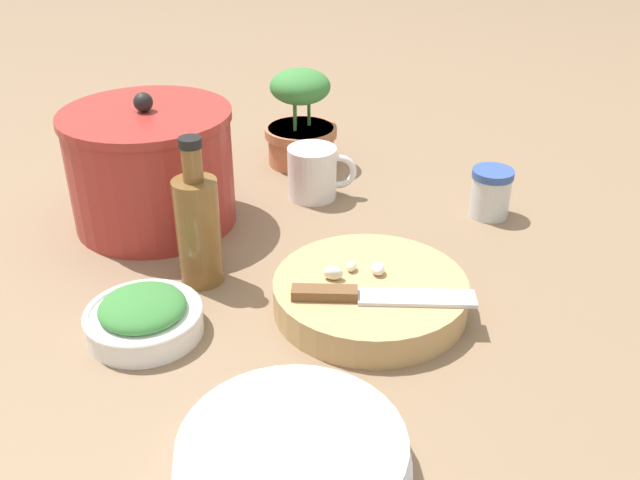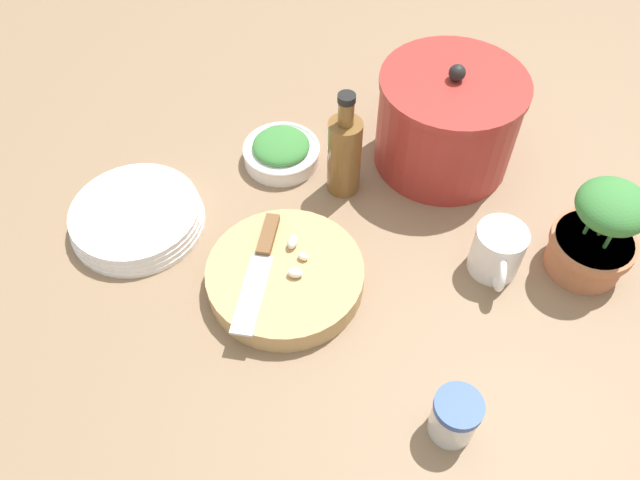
% 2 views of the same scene
% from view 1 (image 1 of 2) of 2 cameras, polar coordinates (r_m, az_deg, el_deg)
% --- Properties ---
extents(ground_plane, '(5.00, 5.00, 0.00)m').
position_cam_1_polar(ground_plane, '(0.99, -0.69, -2.41)').
color(ground_plane, '#7F664C').
extents(cutting_board, '(0.25, 0.25, 0.04)m').
position_cam_1_polar(cutting_board, '(0.90, 4.03, -4.39)').
color(cutting_board, tan).
rests_on(cutting_board, ground_plane).
extents(chef_knife, '(0.14, 0.20, 0.01)m').
position_cam_1_polar(chef_knife, '(0.86, 4.17, -4.44)').
color(chef_knife, brown).
rests_on(chef_knife, cutting_board).
extents(garlic_cloves, '(0.07, 0.07, 0.02)m').
position_cam_1_polar(garlic_cloves, '(0.90, 2.68, -2.42)').
color(garlic_cloves, silver).
rests_on(garlic_cloves, cutting_board).
extents(herb_bowl, '(0.14, 0.14, 0.05)m').
position_cam_1_polar(herb_bowl, '(0.88, -13.92, -5.95)').
color(herb_bowl, white).
rests_on(herb_bowl, ground_plane).
extents(spice_jar, '(0.06, 0.06, 0.08)m').
position_cam_1_polar(spice_jar, '(1.15, 13.50, 3.71)').
color(spice_jar, silver).
rests_on(spice_jar, ground_plane).
extents(coffee_mug, '(0.09, 0.10, 0.09)m').
position_cam_1_polar(coffee_mug, '(1.17, -0.51, 5.41)').
color(coffee_mug, white).
rests_on(coffee_mug, ground_plane).
extents(plate_stack, '(0.23, 0.23, 0.04)m').
position_cam_1_polar(plate_stack, '(0.70, -2.20, -16.86)').
color(plate_stack, white).
rests_on(plate_stack, ground_plane).
extents(oil_bottle, '(0.06, 0.06, 0.20)m').
position_cam_1_polar(oil_bottle, '(0.94, -9.73, 1.06)').
color(oil_bottle, brown).
rests_on(oil_bottle, ground_plane).
extents(stock_pot, '(0.25, 0.25, 0.21)m').
position_cam_1_polar(stock_pot, '(1.11, -13.33, 5.64)').
color(stock_pot, '#9E2D28').
rests_on(stock_pot, ground_plane).
extents(potted_herb, '(0.13, 0.13, 0.17)m').
position_cam_1_polar(potted_herb, '(1.30, -1.56, 9.35)').
color(potted_herb, '#B26B47').
rests_on(potted_herb, ground_plane).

